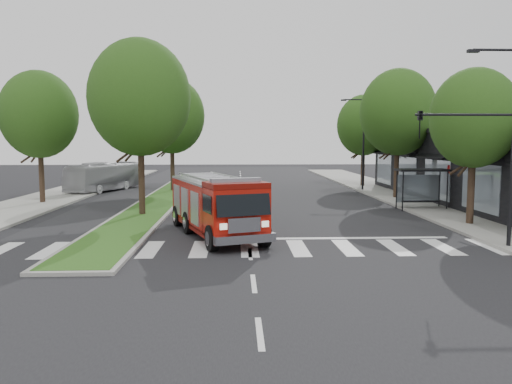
# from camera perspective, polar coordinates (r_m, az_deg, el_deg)

# --- Properties ---
(ground) EXTENTS (140.00, 140.00, 0.00)m
(ground) POSITION_cam_1_polar(r_m,az_deg,el_deg) (23.38, -0.95, -4.92)
(ground) COLOR black
(ground) RESTS_ON ground
(sidewalk_right) EXTENTS (5.00, 80.00, 0.15)m
(sidewalk_right) POSITION_cam_1_polar(r_m,az_deg,el_deg) (35.70, 19.15, -1.38)
(sidewalk_right) COLOR gray
(sidewalk_right) RESTS_ON ground
(sidewalk_left) EXTENTS (5.00, 80.00, 0.15)m
(sidewalk_left) POSITION_cam_1_polar(r_m,az_deg,el_deg) (36.06, -25.06, -1.54)
(sidewalk_left) COLOR gray
(sidewalk_left) RESTS_ON ground
(median) EXTENTS (3.00, 50.00, 0.15)m
(median) POSITION_cam_1_polar(r_m,az_deg,el_deg) (41.55, -9.83, -0.16)
(median) COLOR gray
(median) RESTS_ON ground
(storefront_row) EXTENTS (8.00, 30.00, 5.00)m
(storefront_row) POSITION_cam_1_polar(r_m,az_deg,el_deg) (37.37, 25.72, 2.41)
(storefront_row) COLOR black
(storefront_row) RESTS_ON ground
(bus_shelter) EXTENTS (3.20, 1.60, 2.61)m
(bus_shelter) POSITION_cam_1_polar(r_m,az_deg,el_deg) (33.32, 18.34, 1.55)
(bus_shelter) COLOR black
(bus_shelter) RESTS_ON ground
(tree_right_near) EXTENTS (4.40, 4.40, 8.05)m
(tree_right_near) POSITION_cam_1_polar(r_m,az_deg,el_deg) (27.73, 23.66, 7.72)
(tree_right_near) COLOR black
(tree_right_near) RESTS_ON ground
(tree_right_mid) EXTENTS (5.60, 5.60, 9.72)m
(tree_right_mid) POSITION_cam_1_polar(r_m,az_deg,el_deg) (38.92, 15.92, 8.75)
(tree_right_mid) COLOR black
(tree_right_mid) RESTS_ON ground
(tree_right_far) EXTENTS (5.00, 5.00, 8.73)m
(tree_right_far) POSITION_cam_1_polar(r_m,az_deg,el_deg) (48.50, 12.20, 7.46)
(tree_right_far) COLOR black
(tree_right_far) RESTS_ON ground
(tree_median_near) EXTENTS (5.80, 5.80, 10.16)m
(tree_median_near) POSITION_cam_1_polar(r_m,az_deg,el_deg) (29.58, -13.15, 10.44)
(tree_median_near) COLOR black
(tree_median_near) RESTS_ON ground
(tree_median_far) EXTENTS (5.60, 5.60, 9.72)m
(tree_median_far) POSITION_cam_1_polar(r_m,az_deg,el_deg) (43.36, -9.62, 8.58)
(tree_median_far) COLOR black
(tree_median_far) RESTS_ON ground
(tree_left_mid) EXTENTS (5.20, 5.20, 9.16)m
(tree_left_mid) POSITION_cam_1_polar(r_m,az_deg,el_deg) (37.51, -23.57, 8.11)
(tree_left_mid) COLOR black
(tree_left_mid) RESTS_ON ground
(streetlight_right_near) EXTENTS (4.08, 0.22, 8.00)m
(streetlight_right_near) POSITION_cam_1_polar(r_m,az_deg,el_deg) (21.94, 25.39, 6.06)
(streetlight_right_near) COLOR black
(streetlight_right_near) RESTS_ON ground
(streetlight_right_far) EXTENTS (2.11, 0.20, 8.00)m
(streetlight_right_far) POSITION_cam_1_polar(r_m,az_deg,el_deg) (44.31, 12.00, 5.87)
(streetlight_right_far) COLOR black
(streetlight_right_far) RESTS_ON ground
(fire_engine) EXTENTS (5.00, 8.64, 2.87)m
(fire_engine) POSITION_cam_1_polar(r_m,az_deg,el_deg) (23.14, -4.64, -1.60)
(fire_engine) COLOR #620A05
(fire_engine) RESTS_ON ground
(city_bus) EXTENTS (4.93, 9.22, 2.51)m
(city_bus) POSITION_cam_1_polar(r_m,az_deg,el_deg) (45.62, -16.84, 1.69)
(city_bus) COLOR #B0B0B4
(city_bus) RESTS_ON ground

